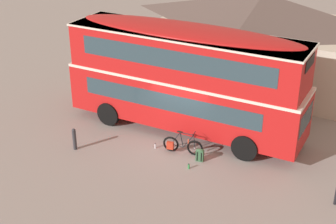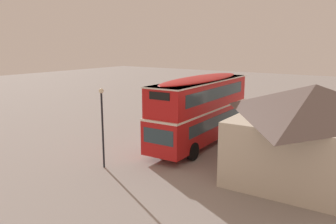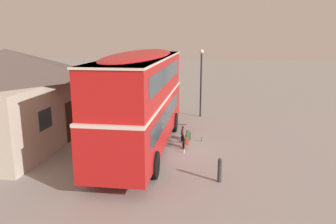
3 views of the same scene
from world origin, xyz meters
name	(u,v)px [view 3 (image 3 of 3)]	position (x,y,z in m)	size (l,w,h in m)	color
ground_plane	(167,148)	(0.00, 0.00, 0.00)	(120.00, 120.00, 0.00)	gray
double_decker_bus	(142,97)	(-0.41, 1.17, 2.64)	(10.70, 2.93, 4.79)	black
touring_bicycle	(183,139)	(0.47, -0.75, 0.37)	(1.69, 0.67, 1.01)	black
backpack_on_ground	(188,135)	(1.40, -0.88, 0.27)	(0.34, 0.30, 0.53)	#386642
water_bottle_green_metal	(202,140)	(1.29, -1.64, 0.10)	(0.08, 0.08, 0.22)	green
water_bottle_clear_plastic	(184,151)	(-0.68, -0.93, 0.11)	(0.07, 0.07, 0.23)	silver
pub_building	(10,93)	(0.26, 8.64, 2.46)	(11.00, 7.40, 4.82)	beige
street_lamp	(201,76)	(6.80, -1.10, 2.83)	(0.28, 0.28, 4.58)	black
kerb_bollard	(220,170)	(-3.56, -2.68, 0.50)	(0.16, 0.16, 0.97)	#333338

